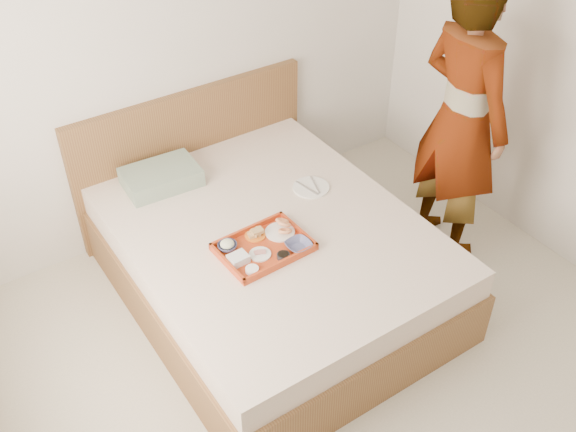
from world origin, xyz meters
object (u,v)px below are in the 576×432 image
(bed, at_px, (272,261))
(dinner_plate, at_px, (311,187))
(person, at_px, (462,120))
(tray, at_px, (264,247))

(bed, xyz_separation_m, dinner_plate, (0.40, 0.17, 0.27))
(dinner_plate, bearing_deg, person, -24.69)
(tray, relative_size, dinner_plate, 2.16)
(person, bearing_deg, dinner_plate, 67.59)
(dinner_plate, distance_m, person, 0.98)
(tray, xyz_separation_m, dinner_plate, (0.54, 0.32, -0.02))
(bed, distance_m, person, 1.40)
(tray, bearing_deg, dinner_plate, 28.32)
(tray, relative_size, person, 0.26)
(bed, distance_m, dinner_plate, 0.51)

